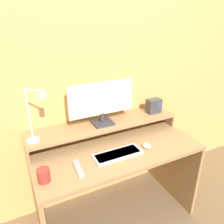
# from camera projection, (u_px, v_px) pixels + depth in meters

# --- Properties ---
(wall_back) EXTENTS (6.00, 0.05, 2.50)m
(wall_back) POSITION_uv_depth(u_px,v_px,m) (95.00, 72.00, 1.82)
(wall_back) COLOR #E5AD60
(wall_back) RESTS_ON ground_plane
(desk) EXTENTS (1.30, 0.66, 0.73)m
(desk) POSITION_uv_depth(u_px,v_px,m) (115.00, 167.00, 1.82)
(desk) COLOR #A87F51
(desk) RESTS_ON ground_plane
(monitor_shelf) EXTENTS (1.30, 0.28, 0.12)m
(monitor_shelf) POSITION_uv_depth(u_px,v_px,m) (104.00, 125.00, 1.85)
(monitor_shelf) COLOR #A87F51
(monitor_shelf) RESTS_ON desk
(monitor) EXTENTS (0.56, 0.16, 0.36)m
(monitor) POSITION_uv_depth(u_px,v_px,m) (102.00, 101.00, 1.76)
(monitor) COLOR #38383D
(monitor) RESTS_ON monitor_shelf
(desk_lamp) EXTENTS (0.16, 0.16, 0.40)m
(desk_lamp) POSITION_uv_depth(u_px,v_px,m) (35.00, 117.00, 1.48)
(desk_lamp) COLOR silver
(desk_lamp) RESTS_ON monitor_shelf
(router_dock) EXTENTS (0.13, 0.08, 0.13)m
(router_dock) POSITION_uv_depth(u_px,v_px,m) (154.00, 106.00, 2.02)
(router_dock) COLOR #3D3D42
(router_dock) RESTS_ON monitor_shelf
(keyboard) EXTENTS (0.37, 0.14, 0.02)m
(keyboard) POSITION_uv_depth(u_px,v_px,m) (118.00, 154.00, 1.61)
(keyboard) COLOR silver
(keyboard) RESTS_ON desk
(mouse) EXTENTS (0.06, 0.08, 0.03)m
(mouse) POSITION_uv_depth(u_px,v_px,m) (147.00, 145.00, 1.71)
(mouse) COLOR white
(mouse) RESTS_ON desk
(remote_control) EXTENTS (0.06, 0.20, 0.02)m
(remote_control) POSITION_uv_depth(u_px,v_px,m) (79.00, 169.00, 1.46)
(remote_control) COLOR #99999E
(remote_control) RESTS_ON desk
(mug) EXTENTS (0.08, 0.08, 0.09)m
(mug) POSITION_uv_depth(u_px,v_px,m) (44.00, 175.00, 1.35)
(mug) COLOR #9E332D
(mug) RESTS_ON desk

